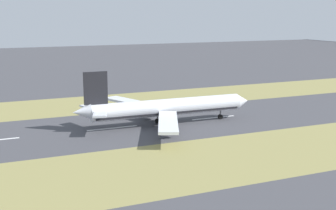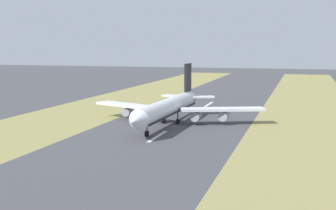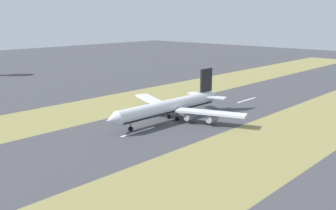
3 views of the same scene
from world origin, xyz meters
TOP-DOWN VIEW (x-y plane):
  - ground_plane at (0.00, 0.00)m, footprint 800.00×800.00m
  - grass_median_west at (-45.00, 0.00)m, footprint 40.00×600.00m
  - grass_median_east at (45.00, 0.00)m, footprint 40.00×600.00m
  - centreline_dash_near at (0.00, -61.38)m, footprint 1.20×18.00m
  - centreline_dash_mid at (0.00, -21.38)m, footprint 1.20×18.00m
  - centreline_dash_far at (0.00, 18.62)m, footprint 1.20×18.00m
  - airplane_main_jet at (2.42, -3.29)m, footprint 64.12×67.11m

SIDE VIEW (x-z plane):
  - ground_plane at x=0.00m, z-range 0.00..0.00m
  - grass_median_west at x=-45.00m, z-range 0.00..0.01m
  - grass_median_east at x=45.00m, z-range 0.00..0.01m
  - centreline_dash_near at x=0.00m, z-range 0.00..0.01m
  - centreline_dash_mid at x=0.00m, z-range 0.00..0.01m
  - centreline_dash_far at x=0.00m, z-range 0.00..0.01m
  - airplane_main_jet at x=2.42m, z-range -4.08..16.12m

